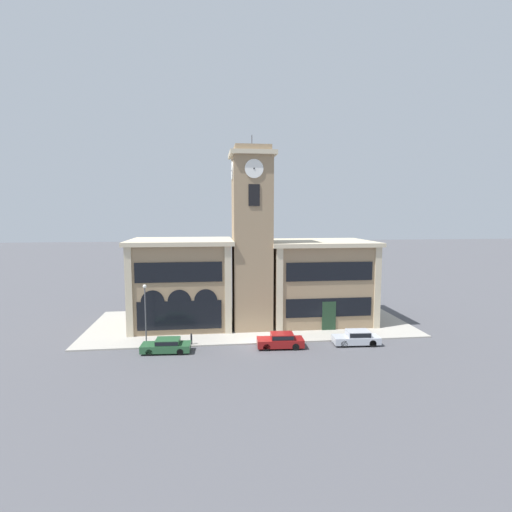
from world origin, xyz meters
TOP-DOWN VIEW (x-y plane):
  - ground_plane at (0.00, 0.00)m, footprint 300.00×300.00m
  - sidewalk_kerb at (0.00, 7.31)m, footprint 35.63×14.62m
  - clock_tower at (-0.00, 5.57)m, footprint 4.80×4.80m
  - town_hall_left_wing at (-7.70, 8.04)m, footprint 11.39×9.79m
  - town_hall_right_wing at (8.08, 8.04)m, footprint 12.17×9.79m
  - parked_car_near at (-8.58, -1.18)m, footprint 4.51×2.05m
  - parked_car_mid at (1.99, -1.18)m, footprint 4.44×2.04m
  - parked_car_far at (9.43, -1.18)m, footprint 4.51×2.00m
  - street_lamp at (-10.64, 0.50)m, footprint 0.36×0.36m
  - bollard at (-6.42, 0.40)m, footprint 0.18×0.18m

SIDE VIEW (x-z plane):
  - ground_plane at x=0.00m, z-range 0.00..0.00m
  - sidewalk_kerb at x=0.00m, z-range 0.00..0.15m
  - parked_car_near at x=-8.58m, z-range 0.03..1.30m
  - bollard at x=-6.42m, z-range 0.14..1.20m
  - parked_car_mid at x=1.99m, z-range 0.03..1.43m
  - parked_car_far at x=9.43m, z-range 0.03..1.43m
  - street_lamp at x=-10.64m, z-range 1.06..6.94m
  - town_hall_right_wing at x=8.08m, z-range 0.03..9.50m
  - town_hall_left_wing at x=-7.70m, z-range 0.03..9.77m
  - clock_tower at x=0.00m, z-range -0.55..20.29m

